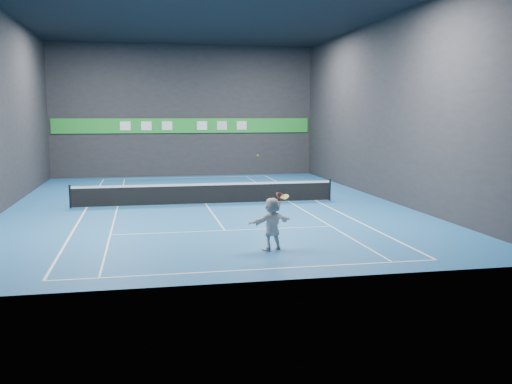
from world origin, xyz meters
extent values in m
plane|color=#1A5692|center=(0.00, 0.00, 0.00)|extent=(26.00, 26.00, 0.00)
plane|color=black|center=(0.00, 0.00, 9.00)|extent=(26.00, 26.00, 0.00)
cube|color=#242427|center=(0.00, 13.00, 4.50)|extent=(18.00, 0.10, 9.00)
cube|color=#242427|center=(0.00, -13.00, 4.50)|extent=(18.00, 0.10, 9.00)
cube|color=#242427|center=(9.00, 0.00, 4.50)|extent=(0.10, 26.00, 9.00)
cube|color=white|center=(0.00, -11.89, 0.00)|extent=(10.98, 0.08, 0.01)
cube|color=white|center=(0.00, 11.89, 0.00)|extent=(10.98, 0.08, 0.01)
cube|color=white|center=(-5.49, 0.00, 0.00)|extent=(0.08, 23.78, 0.01)
cube|color=white|center=(5.49, 0.00, 0.00)|extent=(0.08, 23.78, 0.01)
cube|color=white|center=(-4.11, 0.00, 0.00)|extent=(0.06, 23.78, 0.01)
cube|color=white|center=(4.11, 0.00, 0.00)|extent=(0.06, 23.78, 0.01)
cube|color=white|center=(0.00, -6.40, 0.00)|extent=(8.23, 0.06, 0.01)
cube|color=white|center=(0.00, 6.40, 0.00)|extent=(8.23, 0.06, 0.01)
cube|color=white|center=(0.00, 0.00, 0.00)|extent=(0.06, 12.80, 0.01)
imported|color=silver|center=(1.04, -9.67, 0.84)|extent=(1.62, 1.03, 1.67)
sphere|color=yellow|center=(0.59, -9.63, 2.99)|extent=(0.07, 0.07, 0.07)
cylinder|color=black|center=(-6.20, 0.00, 0.54)|extent=(0.10, 0.10, 1.07)
cylinder|color=black|center=(6.20, 0.00, 0.54)|extent=(0.10, 0.10, 1.07)
cube|color=black|center=(0.00, 0.00, 0.47)|extent=(12.40, 0.03, 0.86)
cube|color=white|center=(0.00, 0.00, 0.95)|extent=(12.40, 0.04, 0.10)
cube|color=green|center=(0.00, 12.94, 3.50)|extent=(17.64, 0.06, 1.00)
cube|color=white|center=(-4.00, 12.88, 3.50)|extent=(0.70, 0.04, 0.60)
cube|color=white|center=(-2.60, 12.88, 3.50)|extent=(0.70, 0.04, 0.60)
cube|color=white|center=(-1.20, 12.88, 3.50)|extent=(0.70, 0.04, 0.60)
cube|color=white|center=(1.20, 12.88, 3.50)|extent=(0.70, 0.04, 0.60)
cube|color=silver|center=(2.60, 12.88, 3.50)|extent=(0.70, 0.04, 0.60)
cube|color=white|center=(4.00, 12.88, 3.50)|extent=(0.70, 0.04, 0.60)
torus|color=red|center=(1.32, -9.62, 1.71)|extent=(0.41, 0.37, 0.26)
cylinder|color=#D3ED53|center=(1.45, -9.62, 1.67)|extent=(0.36, 0.33, 0.19)
cylinder|color=red|center=(1.34, -9.62, 1.58)|extent=(0.04, 0.13, 0.17)
cylinder|color=yellow|center=(1.29, -9.64, 1.42)|extent=(0.06, 0.17, 0.25)
camera|label=1|loc=(-2.91, -26.86, 4.23)|focal=40.00mm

